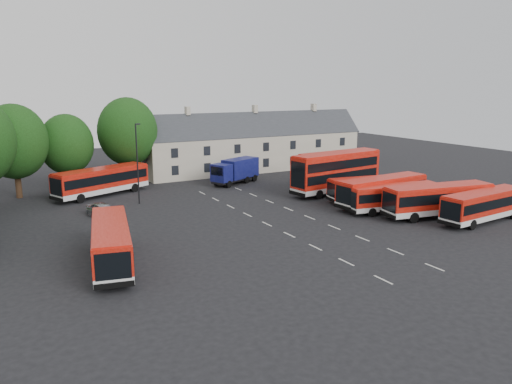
{
  "coord_description": "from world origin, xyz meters",
  "views": [
    {
      "loc": [
        -23.2,
        -38.0,
        13.15
      ],
      "look_at": [
        1.22,
        6.38,
        2.2
      ],
      "focal_mm": 35.0,
      "sensor_mm": 36.0,
      "label": 1
    }
  ],
  "objects_px": {
    "bus_west": "(111,240)",
    "lamppost": "(137,162)",
    "bus_row_a": "(484,204)",
    "box_truck": "(236,170)",
    "bus_dd_south": "(336,170)",
    "silver_car": "(103,210)"
  },
  "relations": [
    {
      "from": "bus_west",
      "to": "lamppost",
      "type": "xyz_separation_m",
      "value": [
        7.28,
        18.26,
        2.88
      ]
    },
    {
      "from": "bus_west",
      "to": "box_truck",
      "type": "bearing_deg",
      "value": -31.63
    },
    {
      "from": "bus_row_a",
      "to": "bus_west",
      "type": "distance_m",
      "value": 35.04
    },
    {
      "from": "bus_row_a",
      "to": "lamppost",
      "type": "bearing_deg",
      "value": 134.33
    },
    {
      "from": "bus_row_a",
      "to": "bus_dd_south",
      "type": "height_order",
      "value": "bus_dd_south"
    },
    {
      "from": "lamppost",
      "to": "bus_dd_south",
      "type": "bearing_deg",
      "value": -15.13
    },
    {
      "from": "bus_west",
      "to": "box_truck",
      "type": "height_order",
      "value": "box_truck"
    },
    {
      "from": "box_truck",
      "to": "lamppost",
      "type": "bearing_deg",
      "value": 175.27
    },
    {
      "from": "bus_row_a",
      "to": "silver_car",
      "type": "distance_m",
      "value": 37.77
    },
    {
      "from": "bus_dd_south",
      "to": "silver_car",
      "type": "relative_size",
      "value": 2.89
    },
    {
      "from": "bus_row_a",
      "to": "box_truck",
      "type": "relative_size",
      "value": 1.39
    },
    {
      "from": "bus_west",
      "to": "silver_car",
      "type": "relative_size",
      "value": 2.68
    },
    {
      "from": "bus_row_a",
      "to": "box_truck",
      "type": "height_order",
      "value": "box_truck"
    },
    {
      "from": "box_truck",
      "to": "silver_car",
      "type": "distance_m",
      "value": 21.71
    },
    {
      "from": "bus_row_a",
      "to": "silver_car",
      "type": "xyz_separation_m",
      "value": [
        -32.23,
        19.66,
        -1.08
      ]
    },
    {
      "from": "bus_west",
      "to": "lamppost",
      "type": "height_order",
      "value": "lamppost"
    },
    {
      "from": "bus_dd_south",
      "to": "box_truck",
      "type": "height_order",
      "value": "bus_dd_south"
    },
    {
      "from": "silver_car",
      "to": "lamppost",
      "type": "xyz_separation_m",
      "value": [
        4.88,
        3.96,
        4.06
      ]
    },
    {
      "from": "box_truck",
      "to": "lamppost",
      "type": "distance_m",
      "value": 15.93
    },
    {
      "from": "bus_row_a",
      "to": "bus_dd_south",
      "type": "relative_size",
      "value": 0.87
    },
    {
      "from": "bus_west",
      "to": "box_truck",
      "type": "relative_size",
      "value": 1.48
    },
    {
      "from": "bus_dd_south",
      "to": "bus_west",
      "type": "relative_size",
      "value": 1.08
    }
  ]
}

